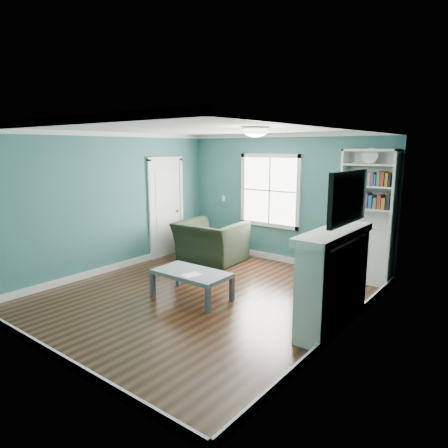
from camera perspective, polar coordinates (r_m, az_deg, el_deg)
The scene contains 13 objects.
floor at distance 6.46m, azimuth -3.12°, elevation -10.21°, with size 5.00×5.00×0.00m, color black.
room_walls at distance 6.07m, azimuth -3.28°, elevation 3.86°, with size 5.00×5.00×5.00m.
trim at distance 6.12m, azimuth -3.24°, elevation 0.65°, with size 4.50×5.00×2.60m.
window at distance 8.26m, azimuth 6.55°, elevation 4.75°, with size 1.40×0.06×1.50m.
bookshelf at distance 7.32m, azimuth 19.66°, elevation -0.78°, with size 0.90×0.35×2.31m.
fireplace at distance 5.37m, azimuth 15.46°, elevation -7.82°, with size 0.44×1.58×1.30m.
tv at distance 5.09m, azimuth 17.33°, elevation 3.66°, with size 0.06×1.10×0.65m, color black.
door at distance 8.67m, azimuth -8.26°, elevation 2.48°, with size 0.12×0.98×2.17m.
ceiling_fixture at distance 5.57m, azimuth 4.51°, elevation 13.19°, with size 0.38×0.38×0.15m.
light_switch at distance 8.97m, azimuth -0.05°, elevation 3.69°, with size 0.08×0.01×0.12m, color white.
recliner at distance 8.18m, azimuth -1.94°, elevation -1.57°, with size 1.28×0.83×1.12m, color black.
coffee_table at distance 6.26m, azimuth -4.66°, elevation -7.26°, with size 1.20×0.67×0.43m.
paper_sheet at distance 6.08m, azimuth -4.66°, elevation -7.24°, with size 0.21×0.27×0.00m, color white.
Camera 1 is at (3.96, -4.54, 2.32)m, focal length 32.00 mm.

